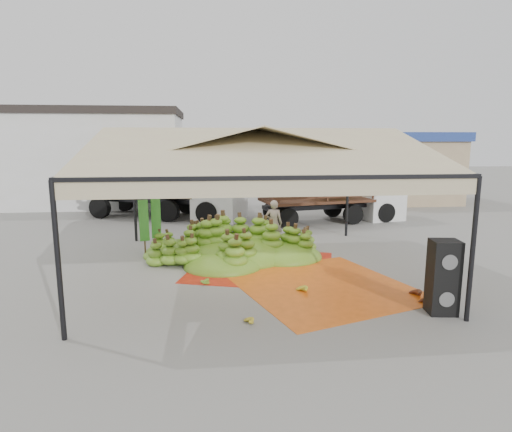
{
  "coord_description": "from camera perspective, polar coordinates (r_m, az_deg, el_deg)",
  "views": [
    {
      "loc": [
        -1.21,
        -11.82,
        3.69
      ],
      "look_at": [
        0.2,
        1.5,
        1.3
      ],
      "focal_mm": 30.0,
      "sensor_mm": 36.0,
      "label": 1
    }
  ],
  "objects": [
    {
      "name": "building_tan",
      "position": [
        27.29,
        18.34,
        6.22
      ],
      "size": [
        6.3,
        5.3,
        4.1
      ],
      "color": "tan",
      "rests_on": "ground"
    },
    {
      "name": "banana_heap",
      "position": [
        13.63,
        -2.71,
        -2.84
      ],
      "size": [
        6.51,
        5.59,
        1.27
      ],
      "primitive_type": "ellipsoid",
      "rotation": [
        0.0,
        0.0,
        0.13
      ],
      "color": "#547618",
      "rests_on": "ground"
    },
    {
      "name": "hand_red_a",
      "position": [
        11.03,
        20.24,
        -9.45
      ],
      "size": [
        0.56,
        0.49,
        0.23
      ],
      "primitive_type": "ellipsoid",
      "rotation": [
        0.0,
        0.0,
        0.17
      ],
      "color": "#5B2914",
      "rests_on": "ground"
    },
    {
      "name": "banana_leaves",
      "position": [
        14.21,
        -13.85,
        -5.24
      ],
      "size": [
        0.96,
        1.36,
        3.7
      ],
      "primitive_type": null,
      "color": "#217B20",
      "rests_on": "ground"
    },
    {
      "name": "tarp_left",
      "position": [
        12.72,
        0.89,
        -6.73
      ],
      "size": [
        4.91,
        4.78,
        0.01
      ],
      "primitive_type": "cube",
      "rotation": [
        0.0,
        0.0,
        -0.28
      ],
      "color": "red",
      "rests_on": "ground"
    },
    {
      "name": "canopy_tent",
      "position": [
        11.89,
        -0.2,
        8.23
      ],
      "size": [
        8.1,
        8.1,
        4.0
      ],
      "color": "black",
      "rests_on": "ground"
    },
    {
      "name": "tarp_right",
      "position": [
        11.2,
        9.04,
        -9.23
      ],
      "size": [
        5.16,
        5.28,
        0.01
      ],
      "primitive_type": "cube",
      "rotation": [
        0.0,
        0.0,
        0.32
      ],
      "color": "orange",
      "rests_on": "ground"
    },
    {
      "name": "ground",
      "position": [
        12.45,
        -0.19,
        -7.14
      ],
      "size": [
        90.0,
        90.0,
        0.0
      ],
      "primitive_type": "plane",
      "color": "slate",
      "rests_on": "ground"
    },
    {
      "name": "truck_left",
      "position": [
        20.89,
        -11.14,
        4.12
      ],
      "size": [
        7.87,
        4.99,
        2.56
      ],
      "rotation": [
        0.0,
        0.0,
        -0.36
      ],
      "color": "#493418",
      "rests_on": "ground"
    },
    {
      "name": "hand_red_b",
      "position": [
        10.6,
        21.7,
        -10.41
      ],
      "size": [
        0.59,
        0.58,
        0.21
      ],
      "primitive_type": "ellipsoid",
      "rotation": [
        0.0,
        0.0,
        0.68
      ],
      "color": "#5F3215",
      "rests_on": "ground"
    },
    {
      "name": "hand_yellow_b",
      "position": [
        10.65,
        5.88,
        -9.57
      ],
      "size": [
        0.63,
        0.58,
        0.23
      ],
      "primitive_type": "ellipsoid",
      "rotation": [
        0.0,
        0.0,
        0.43
      ],
      "color": "gold",
      "rests_on": "ground"
    },
    {
      "name": "hand_yellow_a",
      "position": [
        8.91,
        -1.37,
        -13.69
      ],
      "size": [
        0.5,
        0.45,
        0.19
      ],
      "primitive_type": "ellipsoid",
      "rotation": [
        0.0,
        0.0,
        0.26
      ],
      "color": "gold",
      "rests_on": "ground"
    },
    {
      "name": "vendor",
      "position": [
        14.96,
        2.38,
        -0.97
      ],
      "size": [
        0.68,
        0.55,
        1.63
      ],
      "primitive_type": "imported",
      "rotation": [
        0.0,
        0.0,
        2.85
      ],
      "color": "gray",
      "rests_on": "ground"
    },
    {
      "name": "building_white",
      "position": [
        27.29,
        -25.04,
        7.13
      ],
      "size": [
        14.3,
        6.3,
        5.4
      ],
      "color": "silver",
      "rests_on": "ground"
    },
    {
      "name": "hand_green",
      "position": [
        11.3,
        -7.23,
        -8.43
      ],
      "size": [
        0.58,
        0.51,
        0.22
      ],
      "primitive_type": "ellipsoid",
      "rotation": [
        0.0,
        0.0,
        -0.25
      ],
      "color": "#377C19",
      "rests_on": "ground"
    },
    {
      "name": "hanging_bunches",
      "position": [
        12.08,
        -1.75,
        5.03
      ],
      "size": [
        3.24,
        0.24,
        0.2
      ],
      "color": "#3C7F1A",
      "rests_on": "ground"
    },
    {
      "name": "speaker_stack",
      "position": [
        10.04,
        23.68,
        -7.47
      ],
      "size": [
        0.64,
        0.58,
        1.61
      ],
      "rotation": [
        0.0,
        0.0,
        -0.13
      ],
      "color": "black",
      "rests_on": "ground"
    },
    {
      "name": "truck_right",
      "position": [
        19.97,
        10.86,
        3.28
      ],
      "size": [
        6.8,
        3.45,
        2.23
      ],
      "rotation": [
        0.0,
        0.0,
        0.2
      ],
      "color": "#4D2B19",
      "rests_on": "ground"
    }
  ]
}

